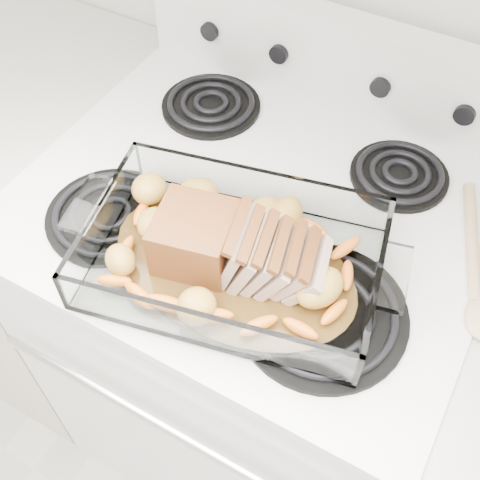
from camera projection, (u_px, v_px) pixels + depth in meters
The scene contains 6 objects.
electric_range at pixel (254, 330), 1.37m from camera, with size 0.78×0.70×1.12m.
counter_left at pixel (32, 225), 1.58m from camera, with size 0.58×0.68×0.93m.
baking_dish at pixel (233, 260), 0.90m from camera, with size 0.42×0.28×0.08m.
pork_roast at pixel (224, 244), 0.88m from camera, with size 0.25×0.11×0.09m.
roast_vegetables at pixel (243, 239), 0.91m from camera, with size 0.37×0.20×0.05m.
wooden_spoon at pixel (480, 282), 0.90m from camera, with size 0.14×0.29×0.02m.
Camera 1 is at (0.31, 1.04, 1.69)m, focal length 45.00 mm.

